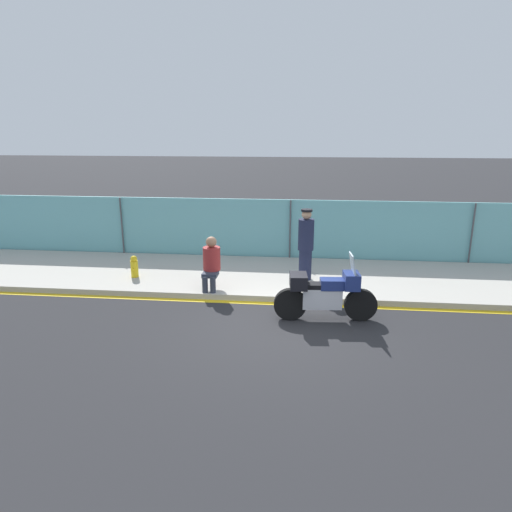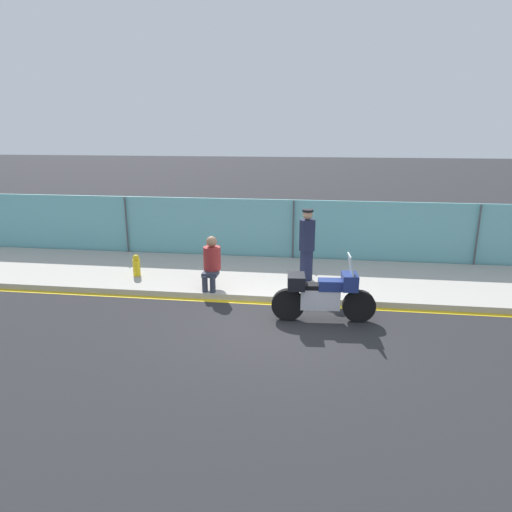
% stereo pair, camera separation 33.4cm
% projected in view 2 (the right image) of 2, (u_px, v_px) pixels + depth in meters
% --- Properties ---
extents(ground_plane, '(120.00, 120.00, 0.00)m').
position_uv_depth(ground_plane, '(279.00, 326.00, 9.55)').
color(ground_plane, '#262628').
extents(sidewalk, '(39.58, 3.48, 0.14)m').
position_uv_depth(sidewalk, '(289.00, 277.00, 12.47)').
color(sidewalk, '#ADA89E').
rests_on(sidewalk, ground_plane).
extents(curb_paint_stripe, '(39.58, 0.18, 0.01)m').
position_uv_depth(curb_paint_stripe, '(283.00, 304.00, 10.74)').
color(curb_paint_stripe, gold).
rests_on(curb_paint_stripe, ground_plane).
extents(storefront_fence, '(37.60, 0.17, 1.93)m').
position_uv_depth(storefront_fence, '(293.00, 231.00, 13.98)').
color(storefront_fence, '#6BB2B7').
rests_on(storefront_fence, ground_plane).
extents(motorcycle, '(2.22, 0.60, 1.49)m').
position_uv_depth(motorcycle, '(323.00, 294.00, 9.68)').
color(motorcycle, black).
rests_on(motorcycle, ground_plane).
extents(officer_standing, '(0.41, 0.41, 1.88)m').
position_uv_depth(officer_standing, '(307.00, 244.00, 11.81)').
color(officer_standing, '#191E38').
rests_on(officer_standing, sidewalk).
extents(person_seated_on_curb, '(0.43, 0.69, 1.30)m').
position_uv_depth(person_seated_on_curb, '(212.00, 260.00, 11.29)').
color(person_seated_on_curb, '#2D3342').
rests_on(person_seated_on_curb, sidewalk).
extents(fire_hydrant, '(0.20, 0.25, 0.59)m').
position_uv_depth(fire_hydrant, '(136.00, 265.00, 12.30)').
color(fire_hydrant, gold).
rests_on(fire_hydrant, sidewalk).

